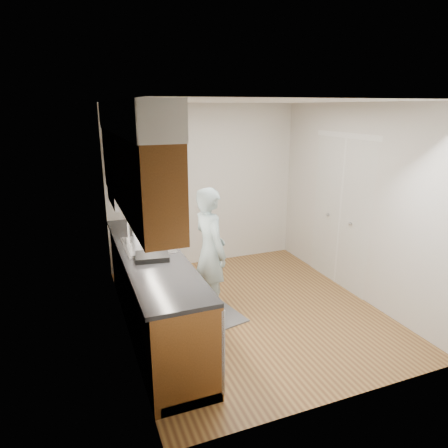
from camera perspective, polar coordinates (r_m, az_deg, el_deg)
name	(u,v)px	position (r m, az deg, el deg)	size (l,w,h in m)	color
floor	(250,309)	(5.13, 3.76, -12.07)	(3.50, 3.50, 0.00)	olive
ceiling	(254,101)	(4.51, 4.37, 17.09)	(3.50, 3.50, 0.00)	white
wall_left	(121,227)	(4.26, -14.51, -0.38)	(0.02, 3.50, 2.50)	beige
wall_right	(357,202)	(5.46, 18.44, 2.95)	(0.02, 3.50, 2.50)	beige
wall_back	(204,186)	(6.25, -2.84, 5.39)	(3.00, 0.02, 2.50)	beige
counter	(153,289)	(4.57, -10.05, -9.15)	(0.64, 2.80, 1.30)	brown
upper_cabinets	(132,158)	(4.19, -12.97, 9.22)	(0.47, 2.80, 1.21)	brown
closet_door	(340,214)	(5.73, 16.26, 1.43)	(0.02, 1.22, 2.05)	white
floor_mat	(211,311)	(5.06, -1.87, -12.37)	(0.53, 0.89, 0.02)	slate
person	(210,244)	(4.70, -1.97, -2.81)	(0.62, 0.41, 1.76)	#93AEB3
soap_bottle_a	(136,226)	(4.90, -12.46, -0.23)	(0.10, 0.10, 0.27)	white
soap_bottle_b	(137,222)	(5.17, -12.30, 0.26)	(0.09, 0.09, 0.20)	white
soda_can	(148,228)	(4.99, -10.76, -0.59)	(0.07, 0.07, 0.13)	#AD2E1D
steel_can	(151,225)	(5.17, -10.40, -0.13)	(0.06, 0.06, 0.11)	#A5A5AA
dish_rack	(152,256)	(4.18, -10.23, -4.58)	(0.33, 0.28, 0.05)	black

